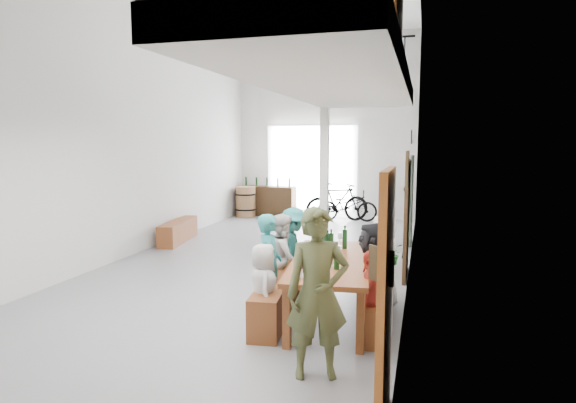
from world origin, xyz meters
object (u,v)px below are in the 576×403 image
(bicycle_near, at_px, (347,206))
(bench_inner, at_px, (280,294))
(oak_barrel, at_px, (245,202))
(side_bench, at_px, (178,231))
(serving_counter, at_px, (267,201))
(host_standing, at_px, (317,293))
(tasting_table, at_px, (330,266))

(bicycle_near, bearing_deg, bench_inner, 175.29)
(oak_barrel, xyz_separation_m, bicycle_near, (3.17, -0.00, -0.02))
(bench_inner, distance_m, bicycle_near, 7.81)
(side_bench, distance_m, oak_barrel, 3.96)
(side_bench, distance_m, bicycle_near, 5.18)
(serving_counter, distance_m, host_standing, 10.52)
(tasting_table, bearing_deg, serving_counter, 106.67)
(oak_barrel, bearing_deg, tasting_table, -62.04)
(serving_counter, relative_size, bicycle_near, 1.02)
(host_standing, bearing_deg, oak_barrel, 95.63)
(oak_barrel, bearing_deg, side_bench, -92.40)
(tasting_table, xyz_separation_m, serving_counter, (-3.57, 8.24, -0.24))
(side_bench, height_order, oak_barrel, oak_barrel)
(side_bench, bearing_deg, bicycle_near, 49.79)
(host_standing, bearing_deg, side_bench, 110.38)
(tasting_table, bearing_deg, bench_inner, 170.65)
(oak_barrel, bearing_deg, bench_inner, -66.08)
(serving_counter, bearing_deg, bicycle_near, -6.39)
(bicycle_near, bearing_deg, tasting_table, -179.65)
(bench_inner, bearing_deg, serving_counter, 103.36)
(serving_counter, xyz_separation_m, host_standing, (3.75, -9.82, 0.38))
(side_bench, height_order, host_standing, host_standing)
(tasting_table, bearing_deg, side_bench, 131.32)
(bicycle_near, bearing_deg, serving_counter, 74.20)
(host_standing, bearing_deg, tasting_table, 77.29)
(tasting_table, relative_size, host_standing, 1.46)
(tasting_table, xyz_separation_m, oak_barrel, (-4.16, 7.83, -0.24))
(bench_inner, xyz_separation_m, oak_barrel, (-3.46, 7.80, 0.21))
(bench_inner, distance_m, serving_counter, 8.70)
(tasting_table, height_order, host_standing, host_standing)
(bench_inner, xyz_separation_m, host_standing, (0.87, -1.62, 0.59))
(bench_inner, bearing_deg, tasting_table, -8.53)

